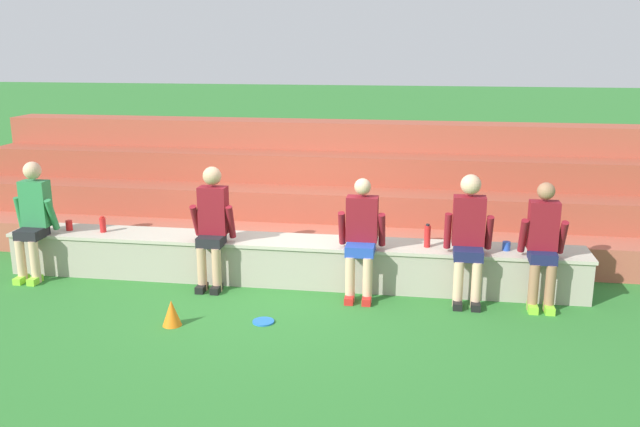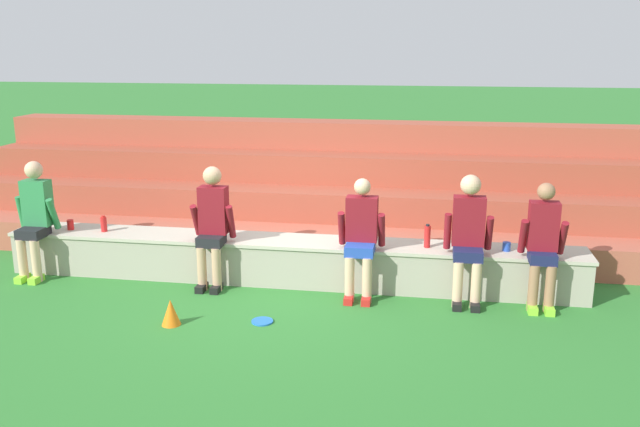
{
  "view_description": "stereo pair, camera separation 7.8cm",
  "coord_description": "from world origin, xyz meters",
  "px_view_note": "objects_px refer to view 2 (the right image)",
  "views": [
    {
      "loc": [
        1.61,
        -7.34,
        2.85
      ],
      "look_at": [
        0.4,
        0.29,
        0.88
      ],
      "focal_mm": 37.56,
      "sensor_mm": 36.0,
      "label": 1
    },
    {
      "loc": [
        1.69,
        -7.33,
        2.85
      ],
      "look_at": [
        0.4,
        0.29,
        0.88
      ],
      "focal_mm": 37.56,
      "sensor_mm": 36.0,
      "label": 2
    }
  ],
  "objects_px": {
    "person_far_left": "(35,216)",
    "water_bottle_near_right": "(104,224)",
    "plastic_cup_middle": "(507,247)",
    "frisbee": "(262,321)",
    "person_far_right": "(543,243)",
    "plastic_cup_left_end": "(70,225)",
    "water_bottle_center_gap": "(427,236)",
    "sports_cone": "(171,312)",
    "person_right_of_center": "(468,234)",
    "person_left_of_center": "(212,223)",
    "person_center": "(361,235)"
  },
  "relations": [
    {
      "from": "person_far_right",
      "to": "frisbee",
      "type": "distance_m",
      "value": 3.16
    },
    {
      "from": "person_right_of_center",
      "to": "water_bottle_center_gap",
      "type": "bearing_deg",
      "value": 150.69
    },
    {
      "from": "water_bottle_near_right",
      "to": "plastic_cup_left_end",
      "type": "distance_m",
      "value": 0.47
    },
    {
      "from": "water_bottle_near_right",
      "to": "frisbee",
      "type": "relative_size",
      "value": 0.9
    },
    {
      "from": "person_right_of_center",
      "to": "person_far_right",
      "type": "height_order",
      "value": "person_right_of_center"
    },
    {
      "from": "person_far_left",
      "to": "plastic_cup_left_end",
      "type": "relative_size",
      "value": 11.26
    },
    {
      "from": "water_bottle_near_right",
      "to": "water_bottle_center_gap",
      "type": "distance_m",
      "value": 4.04
    },
    {
      "from": "person_left_of_center",
      "to": "plastic_cup_middle",
      "type": "distance_m",
      "value": 3.44
    },
    {
      "from": "water_bottle_near_right",
      "to": "plastic_cup_left_end",
      "type": "relative_size",
      "value": 1.6
    },
    {
      "from": "person_right_of_center",
      "to": "person_left_of_center",
      "type": "bearing_deg",
      "value": -179.94
    },
    {
      "from": "person_left_of_center",
      "to": "person_right_of_center",
      "type": "relative_size",
      "value": 1.0
    },
    {
      "from": "person_far_right",
      "to": "water_bottle_near_right",
      "type": "xyz_separation_m",
      "value": [
        -5.29,
        0.3,
        -0.11
      ]
    },
    {
      "from": "person_far_right",
      "to": "plastic_cup_middle",
      "type": "relative_size",
      "value": 13.56
    },
    {
      "from": "person_right_of_center",
      "to": "plastic_cup_left_end",
      "type": "xyz_separation_m",
      "value": [
        -4.96,
        0.27,
        -0.19
      ]
    },
    {
      "from": "person_center",
      "to": "frisbee",
      "type": "height_order",
      "value": "person_center"
    },
    {
      "from": "frisbee",
      "to": "plastic_cup_middle",
      "type": "bearing_deg",
      "value": 25.87
    },
    {
      "from": "plastic_cup_middle",
      "to": "frisbee",
      "type": "xyz_separation_m",
      "value": [
        -2.58,
        -1.25,
        -0.57
      ]
    },
    {
      "from": "person_center",
      "to": "person_right_of_center",
      "type": "relative_size",
      "value": 0.95
    },
    {
      "from": "person_left_of_center",
      "to": "plastic_cup_middle",
      "type": "bearing_deg",
      "value": 4.47
    },
    {
      "from": "water_bottle_center_gap",
      "to": "plastic_cup_left_end",
      "type": "distance_m",
      "value": 4.51
    },
    {
      "from": "person_center",
      "to": "plastic_cup_middle",
      "type": "bearing_deg",
      "value": 10.39
    },
    {
      "from": "person_right_of_center",
      "to": "water_bottle_near_right",
      "type": "height_order",
      "value": "person_right_of_center"
    },
    {
      "from": "person_left_of_center",
      "to": "water_bottle_center_gap",
      "type": "relative_size",
      "value": 5.2
    },
    {
      "from": "person_center",
      "to": "water_bottle_near_right",
      "type": "xyz_separation_m",
      "value": [
        -3.3,
        0.3,
        -0.1
      ]
    },
    {
      "from": "water_bottle_center_gap",
      "to": "plastic_cup_middle",
      "type": "bearing_deg",
      "value": 0.7
    },
    {
      "from": "water_bottle_center_gap",
      "to": "sports_cone",
      "type": "xyz_separation_m",
      "value": [
        -2.59,
        -1.46,
        -0.53
      ]
    },
    {
      "from": "plastic_cup_left_end",
      "to": "frisbee",
      "type": "xyz_separation_m",
      "value": [
        2.83,
        -1.26,
        -0.59
      ]
    },
    {
      "from": "person_left_of_center",
      "to": "person_right_of_center",
      "type": "distance_m",
      "value": 2.97
    },
    {
      "from": "water_bottle_center_gap",
      "to": "frisbee",
      "type": "bearing_deg",
      "value": -143.54
    },
    {
      "from": "person_center",
      "to": "sports_cone",
      "type": "relative_size",
      "value": 4.96
    },
    {
      "from": "person_left_of_center",
      "to": "plastic_cup_middle",
      "type": "height_order",
      "value": "person_left_of_center"
    },
    {
      "from": "person_right_of_center",
      "to": "sports_cone",
      "type": "bearing_deg",
      "value": -158.39
    },
    {
      "from": "plastic_cup_middle",
      "to": "sports_cone",
      "type": "height_order",
      "value": "plastic_cup_middle"
    },
    {
      "from": "person_left_of_center",
      "to": "person_center",
      "type": "relative_size",
      "value": 1.06
    },
    {
      "from": "person_far_right",
      "to": "water_bottle_near_right",
      "type": "bearing_deg",
      "value": 176.81
    },
    {
      "from": "person_far_left",
      "to": "water_bottle_near_right",
      "type": "height_order",
      "value": "person_far_left"
    },
    {
      "from": "plastic_cup_middle",
      "to": "frisbee",
      "type": "relative_size",
      "value": 0.45
    },
    {
      "from": "person_far_left",
      "to": "water_bottle_center_gap",
      "type": "relative_size",
      "value": 5.19
    },
    {
      "from": "person_right_of_center",
      "to": "sports_cone",
      "type": "xyz_separation_m",
      "value": [
        -3.05,
        -1.21,
        -0.65
      ]
    },
    {
      "from": "person_center",
      "to": "person_right_of_center",
      "type": "xyz_separation_m",
      "value": [
        1.2,
        0.04,
        0.06
      ]
    },
    {
      "from": "water_bottle_near_right",
      "to": "frisbee",
      "type": "xyz_separation_m",
      "value": [
        2.36,
        -1.25,
        -0.62
      ]
    },
    {
      "from": "person_far_left",
      "to": "frisbee",
      "type": "bearing_deg",
      "value": -17.13
    },
    {
      "from": "water_bottle_center_gap",
      "to": "sports_cone",
      "type": "distance_m",
      "value": 3.02
    },
    {
      "from": "plastic_cup_middle",
      "to": "frisbee",
      "type": "distance_m",
      "value": 2.93
    },
    {
      "from": "person_far_right",
      "to": "sports_cone",
      "type": "relative_size",
      "value": 5.04
    },
    {
      "from": "person_far_right",
      "to": "person_far_left",
      "type": "bearing_deg",
      "value": 179.9
    },
    {
      "from": "plastic_cup_middle",
      "to": "person_right_of_center",
      "type": "bearing_deg",
      "value": -149.61
    },
    {
      "from": "person_center",
      "to": "frisbee",
      "type": "relative_size",
      "value": 6.0
    },
    {
      "from": "person_far_left",
      "to": "water_bottle_near_right",
      "type": "distance_m",
      "value": 0.82
    },
    {
      "from": "person_far_left",
      "to": "plastic_cup_left_end",
      "type": "distance_m",
      "value": 0.45
    }
  ]
}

